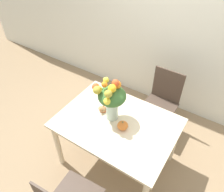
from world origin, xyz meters
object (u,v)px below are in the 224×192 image
at_px(turkey_figurine, 103,108).
at_px(pumpkin, 123,125).
at_px(flower_vase, 111,98).
at_px(dining_chair_near_window, 161,102).

bearing_deg(turkey_figurine, pumpkin, -17.60).
height_order(pumpkin, turkey_figurine, pumpkin).
xyz_separation_m(pumpkin, turkey_figurine, (-0.32, 0.10, -0.01)).
distance_m(pumpkin, turkey_figurine, 0.33).
bearing_deg(pumpkin, flower_vase, 160.09).
distance_m(flower_vase, turkey_figurine, 0.28).
height_order(flower_vase, pumpkin, flower_vase).
bearing_deg(dining_chair_near_window, pumpkin, -95.90).
bearing_deg(flower_vase, pumpkin, -19.91).
height_order(flower_vase, turkey_figurine, flower_vase).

